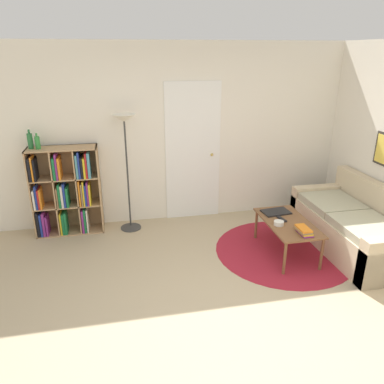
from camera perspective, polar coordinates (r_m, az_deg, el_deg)
ground_plane at (r=3.81m, az=6.66°, el=-19.62°), size 14.00×14.00×0.00m
wall_back at (r=5.58m, az=-1.07°, el=8.61°), size 7.79×0.11×2.60m
rug at (r=5.11m, az=13.78°, el=-8.65°), size 1.78×1.78×0.01m
bookshelf at (r=5.52m, az=-18.68°, el=0.05°), size 0.93×0.34×1.24m
floor_lamp at (r=5.19m, az=-10.17°, el=8.51°), size 0.32×0.32×1.67m
couch at (r=5.37m, az=23.72°, el=-4.91°), size 0.86×1.82×0.85m
coffee_table at (r=4.90m, az=14.36°, el=-4.89°), size 0.55×1.01×0.44m
laptop at (r=5.10m, az=12.67°, el=-2.98°), size 0.38×0.27×0.02m
bowl at (r=4.75m, az=13.09°, el=-4.63°), size 0.12×0.12×0.05m
book_stack_on_table at (r=4.61m, az=16.67°, el=-5.65°), size 0.14×0.25×0.07m
remote at (r=4.91m, az=13.51°, el=-4.02°), size 0.08×0.18×0.02m
bottle_left at (r=5.40m, az=-23.44°, el=7.17°), size 0.07×0.07×0.25m
bottle_middle at (r=5.35m, az=-22.48°, el=6.99°), size 0.06×0.06×0.21m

